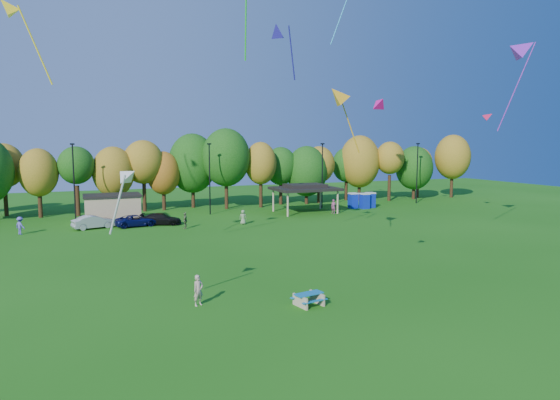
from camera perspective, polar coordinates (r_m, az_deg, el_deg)
name	(u,v)px	position (r m, az deg, el deg)	size (l,w,h in m)	color
ground	(356,317)	(27.40, 8.70, -13.05)	(160.00, 160.00, 0.00)	#19600F
tree_line	(178,167)	(68.86, -11.61, 3.74)	(93.57, 10.55, 11.15)	black
lamp_posts	(210,176)	(64.16, -8.05, 2.70)	(64.50, 0.25, 9.09)	black
utility_building	(112,208)	(60.73, -18.60, -0.89)	(6.30, 4.30, 3.25)	tan
pavilion	(305,188)	(65.41, 2.88, 1.36)	(8.20, 6.20, 3.77)	tan
porta_potties	(363,200)	(70.92, 9.43, -0.04)	(3.75, 2.07, 2.18)	#0D26AD
picnic_table	(309,298)	(28.77, 3.31, -11.14)	(1.89, 1.67, 0.72)	tan
kite_flyer	(198,290)	(28.94, -9.32, -10.15)	(0.64, 0.42, 1.77)	#C09F90
car_b	(94,222)	(57.01, -20.52, -2.36)	(1.53, 4.39, 1.45)	#AEADB3
car_c	(136,221)	(57.04, -16.10, -2.28)	(2.12, 4.59, 1.28)	#0C114D
car_d	(161,219)	(57.43, -13.43, -2.13)	(1.81, 4.46, 1.29)	black
far_person_0	(333,206)	(64.99, 6.12, -0.74)	(0.68, 0.44, 1.86)	#984774
far_person_1	(185,221)	(54.30, -10.78, -2.32)	(1.03, 0.43, 1.76)	#5E6D43
far_person_3	(243,217)	(56.27, -4.25, -1.97)	(0.80, 0.52, 1.65)	gray
far_person_4	(20,226)	(56.34, -27.56, -2.61)	(1.16, 0.67, 1.80)	#5C53B8
kite_1	(7,8)	(36.73, -28.71, 18.69)	(3.21, 1.26, 5.37)	yellow
kite_2	(489,116)	(62.68, 22.75, 8.82)	(1.77, 1.74, 1.43)	#BB163E
kite_5	(380,103)	(29.03, 11.40, 10.85)	(0.89, 1.11, 1.07)	#EF0D8B
kite_7	(525,49)	(51.39, 26.19, 15.23)	(4.94, 3.48, 8.70)	purple
kite_12	(129,176)	(25.02, -16.91, 2.59)	(1.76, 1.78, 3.35)	#B7B7B7
kite_13	(337,96)	(40.98, 6.57, 11.73)	(3.57, 2.18, 5.68)	orange
kite_14	(278,31)	(39.79, -0.26, 18.77)	(2.30, 2.43, 4.46)	navy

